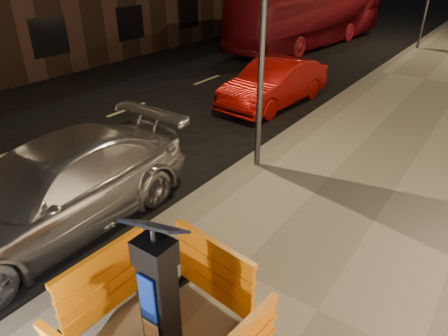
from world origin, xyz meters
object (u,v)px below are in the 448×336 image
Objects in this scene: car_red at (273,104)px; bus_doubledecker at (308,45)px; barrier_kerbside at (104,286)px; car_silver at (61,227)px; barrier_back at (214,273)px; parking_kiosk at (159,296)px.

bus_doubledecker is at bearing 112.85° from car_red.
barrier_kerbside is 18.81m from bus_doubledecker.
barrier_kerbside reaches higher than car_silver.
barrier_back reaches higher than car_silver.
barrier_kerbside is at bearing -176.28° from parking_kiosk.
barrier_back is at bearing 0.98° from car_silver.
barrier_back is at bearing -43.28° from barrier_kerbside.
barrier_kerbside is 0.25× the size of car_silver.
barrier_kerbside is at bearing -69.79° from car_red.
barrier_kerbside is at bearing -20.81° from car_silver.
parking_kiosk is at bearing -64.25° from bus_doubledecker.
barrier_back is 8.45m from car_red.
barrier_kerbside is 2.58m from car_silver.
car_silver is at bearing 168.96° from parking_kiosk.
bus_doubledecker is (-3.15, 9.30, 0.00)m from car_red.
car_silver is (-2.34, 0.87, -0.66)m from barrier_kerbside.
parking_kiosk is at bearing -83.28° from barrier_back.
car_red is 0.38× the size of bus_doubledecker.
barrier_back and barrier_kerbside have the same top height.
barrier_back is 0.31× the size of car_red.
barrier_kerbside is at bearing -66.97° from bus_doubledecker.
barrier_kerbside is 9.01m from car_red.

